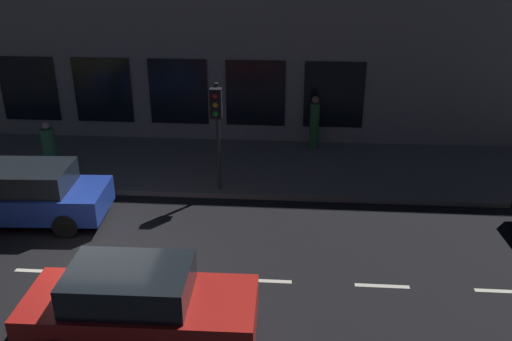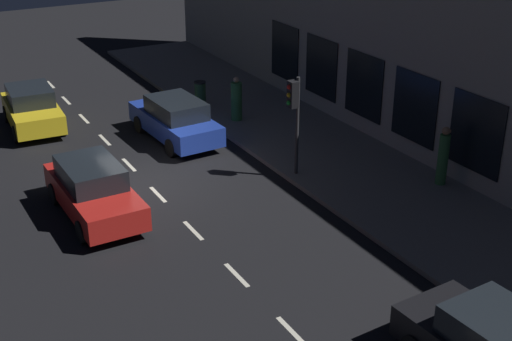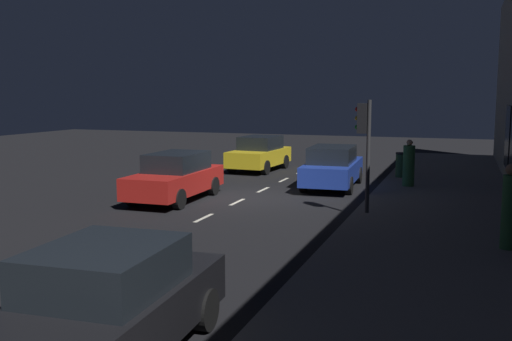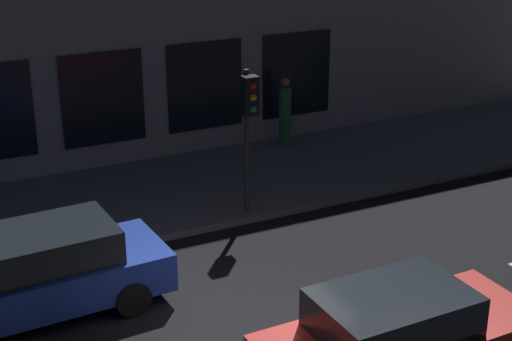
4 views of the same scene
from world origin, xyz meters
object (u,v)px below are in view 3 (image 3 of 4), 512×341
at_px(parked_car_2, 333,167).
at_px(pedestrian_1, 409,165).
at_px(parked_car_0, 259,153).
at_px(parked_car_1, 176,177).
at_px(pedestrian_0, 509,209).
at_px(parked_car_3, 111,302).
at_px(traffic_light, 364,131).
at_px(trash_bin, 401,165).

bearing_deg(parked_car_2, pedestrian_1, 6.62).
distance_m(parked_car_0, parked_car_1, 8.05).
bearing_deg(parked_car_1, pedestrian_0, 159.73).
bearing_deg(parked_car_3, pedestrian_0, 50.39).
relative_size(parked_car_1, parked_car_3, 1.12).
xyz_separation_m(traffic_light, trash_bin, (0.31, 7.65, -1.82)).
xyz_separation_m(parked_car_1, pedestrian_1, (7.11, 4.74, 0.14)).
xyz_separation_m(parked_car_3, pedestrian_1, (2.46, 15.45, 0.14)).
relative_size(traffic_light, pedestrian_1, 1.87).
bearing_deg(parked_car_2, parked_car_0, 135.52).
bearing_deg(parked_car_2, parked_car_3, -91.86).
height_order(pedestrian_0, pedestrian_1, pedestrian_0).
distance_m(parked_car_3, trash_bin, 17.82).
bearing_deg(pedestrian_1, parked_car_2, -114.75).
relative_size(parked_car_3, pedestrian_1, 2.27).
xyz_separation_m(parked_car_1, trash_bin, (6.63, 7.01, -0.14)).
height_order(parked_car_1, trash_bin, parked_car_1).
xyz_separation_m(parked_car_2, trash_bin, (2.26, 2.73, -0.14)).
bearing_deg(parked_car_0, pedestrian_1, 158.07).
xyz_separation_m(parked_car_0, parked_car_3, (4.53, -18.75, 0.00)).
relative_size(pedestrian_1, trash_bin, 1.71).
bearing_deg(parked_car_1, parked_car_0, -91.77).
bearing_deg(pedestrian_0, trash_bin, -125.23).
bearing_deg(parked_car_1, parked_car_3, 112.59).
relative_size(traffic_light, parked_car_2, 0.71).
xyz_separation_m(parked_car_3, trash_bin, (1.97, 17.71, -0.13)).
bearing_deg(parked_car_2, parked_car_1, -138.52).
height_order(parked_car_2, trash_bin, parked_car_2).
relative_size(parked_car_0, parked_car_2, 0.89).
height_order(parked_car_0, pedestrian_1, pedestrian_1).
xyz_separation_m(parked_car_2, pedestrian_1, (2.74, 0.46, 0.14)).
relative_size(pedestrian_0, trash_bin, 1.88).
bearing_deg(pedestrian_1, parked_car_0, -149.60).
distance_m(parked_car_0, pedestrian_0, 15.18).
bearing_deg(traffic_light, trash_bin, 87.65).
height_order(traffic_light, parked_car_3, traffic_light).
height_order(traffic_light, pedestrian_0, traffic_light).
bearing_deg(pedestrian_1, parked_car_3, -43.37).
bearing_deg(trash_bin, pedestrian_0, -72.36).
distance_m(parked_car_2, parked_car_3, 14.99).
bearing_deg(trash_bin, pedestrian_1, -77.85).
bearing_deg(parked_car_3, parked_car_0, 100.43).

